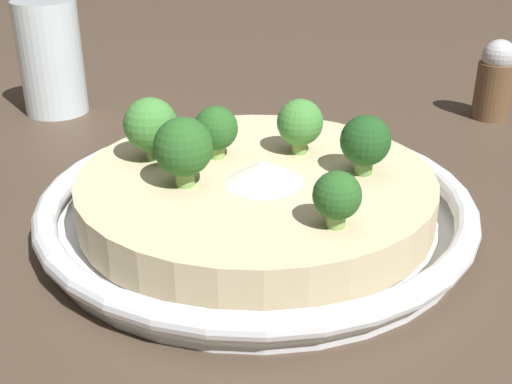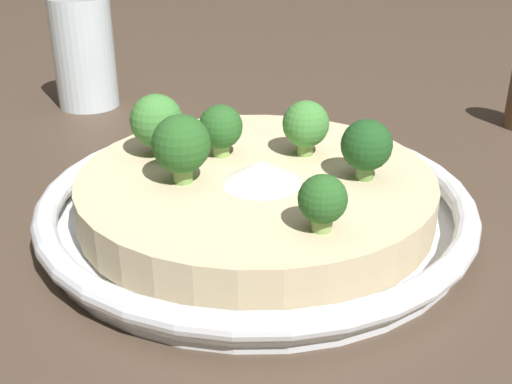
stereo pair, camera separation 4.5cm
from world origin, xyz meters
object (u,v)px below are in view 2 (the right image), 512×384
(broccoli_left, at_px, (367,146))
(broccoli_back, at_px, (181,145))
(broccoli_front_right, at_px, (221,128))
(risotto_bowl, at_px, (256,200))
(broccoli_front, at_px, (306,125))
(broccoli_back_left, at_px, (323,201))
(drinking_glass, at_px, (84,53))
(broccoli_back_right, at_px, (157,121))

(broccoli_left, relative_size, broccoli_back, 0.89)
(broccoli_back, bearing_deg, broccoli_front_right, -78.77)
(risotto_bowl, distance_m, broccoli_left, 0.09)
(risotto_bowl, xyz_separation_m, broccoli_front, (-0.01, -0.05, 0.04))
(risotto_bowl, distance_m, broccoli_back_left, 0.10)
(risotto_bowl, bearing_deg, broccoli_front_right, -13.09)
(broccoli_left, bearing_deg, broccoli_front, -10.21)
(broccoli_front_right, bearing_deg, broccoli_back, 101.23)
(broccoli_front, distance_m, broccoli_back_left, 0.12)
(broccoli_left, bearing_deg, broccoli_front_right, 16.02)
(risotto_bowl, relative_size, drinking_glass, 2.65)
(broccoli_front_right, relative_size, broccoli_back_left, 1.12)
(broccoli_back, height_order, drinking_glass, drinking_glass)
(broccoli_back_left, height_order, drinking_glass, drinking_glass)
(broccoli_front_right, relative_size, broccoli_front, 0.94)
(broccoli_left, distance_m, broccoli_back_left, 0.08)
(broccoli_back, height_order, broccoli_back_left, broccoli_back)
(risotto_bowl, xyz_separation_m, broccoli_left, (-0.06, -0.04, 0.04))
(risotto_bowl, bearing_deg, broccoli_left, -148.42)
(broccoli_back_right, bearing_deg, broccoli_front, -140.88)
(drinking_glass, bearing_deg, broccoli_back, 153.45)
(broccoli_front_right, relative_size, broccoli_back, 0.82)
(risotto_bowl, height_order, broccoli_front_right, broccoli_front_right)
(risotto_bowl, height_order, broccoli_back_right, broccoli_back_right)
(broccoli_left, relative_size, drinking_glass, 0.36)
(broccoli_front_right, height_order, broccoli_left, broccoli_left)
(broccoli_back, relative_size, broccoli_back_left, 1.36)
(broccoli_front, height_order, broccoli_left, same)
(risotto_bowl, bearing_deg, drinking_glass, -17.62)
(broccoli_back_right, bearing_deg, broccoli_front_right, -141.96)
(broccoli_back_left, bearing_deg, broccoli_left, -78.17)
(broccoli_back_left, distance_m, broccoli_back_right, 0.16)
(broccoli_front, distance_m, broccoli_left, 0.06)
(broccoli_back, bearing_deg, broccoli_back_right, -25.70)
(broccoli_front, distance_m, broccoli_back, 0.10)
(broccoli_front, relative_size, broccoli_left, 0.98)
(broccoli_back_left, distance_m, drinking_glass, 0.42)
(broccoli_back_right, bearing_deg, broccoli_left, -157.41)
(risotto_bowl, height_order, broccoli_back_left, broccoli_back_left)
(risotto_bowl, bearing_deg, broccoli_back_left, 153.30)
(drinking_glass, bearing_deg, broccoli_back_right, 153.29)
(broccoli_left, xyz_separation_m, broccoli_back_right, (0.14, 0.06, 0.00))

